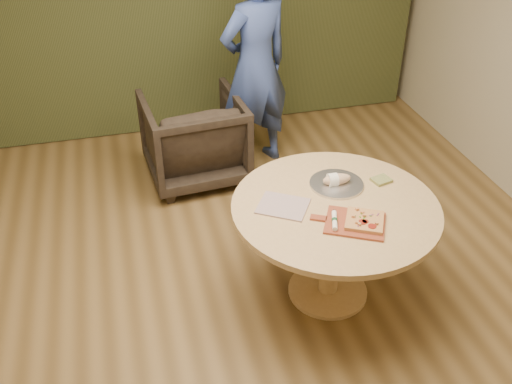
{
  "coord_description": "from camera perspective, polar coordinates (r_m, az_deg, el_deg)",
  "views": [
    {
      "loc": [
        -0.68,
        -2.58,
        2.82
      ],
      "look_at": [
        0.06,
        0.25,
        0.84
      ],
      "focal_mm": 40.0,
      "sensor_mm": 36.0,
      "label": 1
    }
  ],
  "objects": [
    {
      "name": "pedestal_table",
      "position": [
        3.69,
        7.8,
        -3.04
      ],
      "size": [
        1.32,
        1.32,
        0.75
      ],
      "rotation": [
        0.0,
        0.0,
        -0.22
      ],
      "color": "tan",
      "rests_on": "ground"
    },
    {
      "name": "person_standing",
      "position": [
        5.06,
        -0.08,
        12.43
      ],
      "size": [
        0.81,
        0.67,
        1.9
      ],
      "primitive_type": "imported",
      "rotation": [
        0.0,
        0.0,
        3.5
      ],
      "color": "#354B8C",
      "rests_on": "ground"
    },
    {
      "name": "serving_tray",
      "position": [
        3.79,
        8.05,
        0.81
      ],
      "size": [
        0.36,
        0.36,
        0.02
      ],
      "color": "silver",
      "rests_on": "pedestal_table"
    },
    {
      "name": "flatbread_pizza",
      "position": [
        3.46,
        10.8,
        -2.81
      ],
      "size": [
        0.3,
        0.3,
        0.04
      ],
      "rotation": [
        0.0,
        0.0,
        -0.49
      ],
      "color": "tan",
      "rests_on": "pizza_paddle"
    },
    {
      "name": "armchair",
      "position": [
        5.07,
        -6.24,
        5.75
      ],
      "size": [
        0.89,
        0.84,
        0.86
      ],
      "primitive_type": "imported",
      "rotation": [
        0.0,
        0.0,
        3.22
      ],
      "color": "black",
      "rests_on": "ground"
    },
    {
      "name": "room_shell",
      "position": [
        3.02,
        0.15,
        6.1
      ],
      "size": [
        5.04,
        6.04,
        2.84
      ],
      "color": "brown",
      "rests_on": "ground"
    },
    {
      "name": "cutlery_roll",
      "position": [
        3.42,
        7.86,
        -2.84
      ],
      "size": [
        0.09,
        0.19,
        0.03
      ],
      "rotation": [
        0.0,
        0.0,
        -0.34
      ],
      "color": "white",
      "rests_on": "pizza_paddle"
    },
    {
      "name": "green_packet",
      "position": [
        3.88,
        12.42,
        1.17
      ],
      "size": [
        0.14,
        0.13,
        0.02
      ],
      "primitive_type": "cube",
      "rotation": [
        0.0,
        0.0,
        0.25
      ],
      "color": "olive",
      "rests_on": "pedestal_table"
    },
    {
      "name": "bread_roll",
      "position": [
        3.77,
        7.96,
        1.25
      ],
      "size": [
        0.19,
        0.09,
        0.09
      ],
      "color": "#D9B384",
      "rests_on": "serving_tray"
    },
    {
      "name": "pizza_paddle",
      "position": [
        3.46,
        9.71,
        -3.07
      ],
      "size": [
        0.47,
        0.41,
        0.01
      ],
      "rotation": [
        0.0,
        0.0,
        -0.49
      ],
      "color": "#964126",
      "rests_on": "pedestal_table"
    },
    {
      "name": "newspaper",
      "position": [
        3.56,
        2.72,
        -1.41
      ],
      "size": [
        0.39,
        0.37,
        0.01
      ],
      "primitive_type": "cube",
      "rotation": [
        0.0,
        0.0,
        -0.57
      ],
      "color": "beige",
      "rests_on": "pedestal_table"
    }
  ]
}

